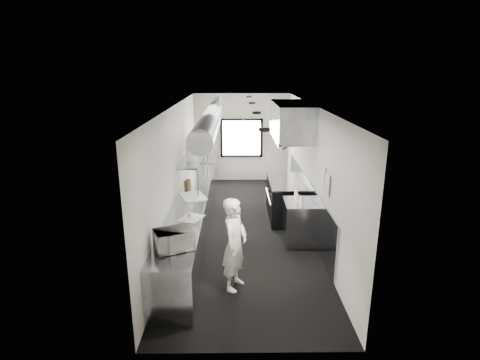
{
  "coord_description": "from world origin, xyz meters",
  "views": [
    {
      "loc": [
        -0.19,
        -8.13,
        3.58
      ],
      "look_at": [
        -0.1,
        -0.2,
        1.23
      ],
      "focal_mm": 28.55,
      "sensor_mm": 36.0,
      "label": 1
    }
  ],
  "objects_px": {
    "far_work_table": "(205,173)",
    "cutting_board": "(193,196)",
    "deli_tub_b": "(170,230)",
    "plate_stack_d": "(196,140)",
    "range": "(286,199)",
    "microwave": "(174,240)",
    "squeeze_bottle_d": "(296,195)",
    "plate_stack_c": "(195,145)",
    "line_cook": "(235,244)",
    "plate_stack_a": "(191,154)",
    "squeeze_bottle_e": "(296,193)",
    "small_plate": "(189,218)",
    "squeeze_bottle_c": "(297,198)",
    "plate_stack_b": "(192,151)",
    "prep_counter": "(191,219)",
    "squeeze_bottle_a": "(301,203)",
    "bottle_station": "(299,222)",
    "exhaust_hood": "(291,121)",
    "squeeze_bottle_b": "(300,200)",
    "knife_block": "(188,185)",
    "pass_shelf": "(195,154)",
    "deli_tub_a": "(169,235)"
  },
  "relations": [
    {
      "from": "plate_stack_a",
      "to": "plate_stack_b",
      "type": "distance_m",
      "value": 0.31
    },
    {
      "from": "squeeze_bottle_c",
      "to": "squeeze_bottle_d",
      "type": "relative_size",
      "value": 0.94
    },
    {
      "from": "plate_stack_d",
      "to": "cutting_board",
      "type": "bearing_deg",
      "value": -87.0
    },
    {
      "from": "exhaust_hood",
      "to": "squeeze_bottle_a",
      "type": "relative_size",
      "value": 13.58
    },
    {
      "from": "plate_stack_b",
      "to": "squeeze_bottle_d",
      "type": "height_order",
      "value": "plate_stack_b"
    },
    {
      "from": "plate_stack_b",
      "to": "squeeze_bottle_a",
      "type": "height_order",
      "value": "plate_stack_b"
    },
    {
      "from": "range",
      "to": "deli_tub_a",
      "type": "xyz_separation_m",
      "value": [
        -2.32,
        -3.1,
        0.48
      ]
    },
    {
      "from": "prep_counter",
      "to": "squeeze_bottle_e",
      "type": "bearing_deg",
      "value": 3.22
    },
    {
      "from": "pass_shelf",
      "to": "line_cook",
      "type": "xyz_separation_m",
      "value": [
        0.98,
        -3.43,
        -0.74
      ]
    },
    {
      "from": "deli_tub_a",
      "to": "deli_tub_b",
      "type": "bearing_deg",
      "value": 93.34
    },
    {
      "from": "prep_counter",
      "to": "deli_tub_a",
      "type": "height_order",
      "value": "deli_tub_a"
    },
    {
      "from": "range",
      "to": "line_cook",
      "type": "distance_m",
      "value": 3.39
    },
    {
      "from": "knife_block",
      "to": "squeeze_bottle_b",
      "type": "bearing_deg",
      "value": -9.27
    },
    {
      "from": "plate_stack_a",
      "to": "microwave",
      "type": "bearing_deg",
      "value": -89.04
    },
    {
      "from": "squeeze_bottle_d",
      "to": "bottle_station",
      "type": "bearing_deg",
      "value": -70.04
    },
    {
      "from": "bottle_station",
      "to": "plate_stack_b",
      "type": "xyz_separation_m",
      "value": [
        -2.35,
        1.27,
        1.26
      ]
    },
    {
      "from": "plate_stack_b",
      "to": "squeeze_bottle_e",
      "type": "relative_size",
      "value": 1.5
    },
    {
      "from": "squeeze_bottle_e",
      "to": "small_plate",
      "type": "bearing_deg",
      "value": -151.26
    },
    {
      "from": "line_cook",
      "to": "microwave",
      "type": "xyz_separation_m",
      "value": [
        -0.93,
        -0.38,
        0.27
      ]
    },
    {
      "from": "knife_block",
      "to": "squeeze_bottle_a",
      "type": "distance_m",
      "value": 2.68
    },
    {
      "from": "bottle_station",
      "to": "microwave",
      "type": "distance_m",
      "value": 3.17
    },
    {
      "from": "bottle_station",
      "to": "microwave",
      "type": "relative_size",
      "value": 1.69
    },
    {
      "from": "plate_stack_d",
      "to": "range",
      "type": "bearing_deg",
      "value": -24.71
    },
    {
      "from": "pass_shelf",
      "to": "squeeze_bottle_c",
      "type": "distance_m",
      "value": 2.89
    },
    {
      "from": "line_cook",
      "to": "cutting_board",
      "type": "height_order",
      "value": "line_cook"
    },
    {
      "from": "squeeze_bottle_e",
      "to": "line_cook",
      "type": "bearing_deg",
      "value": -122.41
    },
    {
      "from": "squeeze_bottle_c",
      "to": "squeeze_bottle_d",
      "type": "xyz_separation_m",
      "value": [
        0.02,
        0.2,
        0.01
      ]
    },
    {
      "from": "far_work_table",
      "to": "plate_stack_a",
      "type": "relative_size",
      "value": 4.09
    },
    {
      "from": "prep_counter",
      "to": "plate_stack_c",
      "type": "distance_m",
      "value": 2.08
    },
    {
      "from": "microwave",
      "to": "far_work_table",
      "type": "bearing_deg",
      "value": 65.62
    },
    {
      "from": "deli_tub_b",
      "to": "squeeze_bottle_b",
      "type": "distance_m",
      "value": 2.8
    },
    {
      "from": "far_work_table",
      "to": "deli_tub_b",
      "type": "relative_size",
      "value": 7.68
    },
    {
      "from": "prep_counter",
      "to": "pass_shelf",
      "type": "height_order",
      "value": "pass_shelf"
    },
    {
      "from": "exhaust_hood",
      "to": "plate_stack_b",
      "type": "xyz_separation_m",
      "value": [
        -2.29,
        -0.13,
        -0.68
      ]
    },
    {
      "from": "small_plate",
      "to": "squeeze_bottle_c",
      "type": "bearing_deg",
      "value": 21.33
    },
    {
      "from": "cutting_board",
      "to": "plate_stack_c",
      "type": "relative_size",
      "value": 2.01
    },
    {
      "from": "cutting_board",
      "to": "plate_stack_c",
      "type": "bearing_deg",
      "value": 93.23
    },
    {
      "from": "exhaust_hood",
      "to": "knife_block",
      "type": "height_order",
      "value": "exhaust_hood"
    },
    {
      "from": "small_plate",
      "to": "line_cook",
      "type": "bearing_deg",
      "value": -46.08
    },
    {
      "from": "pass_shelf",
      "to": "plate_stack_a",
      "type": "relative_size",
      "value": 10.21
    },
    {
      "from": "plate_stack_a",
      "to": "squeeze_bottle_e",
      "type": "xyz_separation_m",
      "value": [
        2.29,
        -0.63,
        -0.72
      ]
    },
    {
      "from": "bottle_station",
      "to": "line_cook",
      "type": "height_order",
      "value": "line_cook"
    },
    {
      "from": "microwave",
      "to": "squeeze_bottle_d",
      "type": "distance_m",
      "value": 3.19
    },
    {
      "from": "far_work_table",
      "to": "cutting_board",
      "type": "xyz_separation_m",
      "value": [
        0.03,
        -3.54,
        0.46
      ]
    },
    {
      "from": "line_cook",
      "to": "plate_stack_a",
      "type": "xyz_separation_m",
      "value": [
        -0.98,
        2.69,
        0.92
      ]
    },
    {
      "from": "bottle_station",
      "to": "squeeze_bottle_e",
      "type": "distance_m",
      "value": 0.64
    },
    {
      "from": "squeeze_bottle_b",
      "to": "knife_block",
      "type": "bearing_deg",
      "value": 157.16
    },
    {
      "from": "deli_tub_b",
      "to": "prep_counter",
      "type": "bearing_deg",
      "value": 85.15
    },
    {
      "from": "small_plate",
      "to": "deli_tub_a",
      "type": "bearing_deg",
      "value": -105.28
    },
    {
      "from": "pass_shelf",
      "to": "range",
      "type": "bearing_deg",
      "value": -7.67
    }
  ]
}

